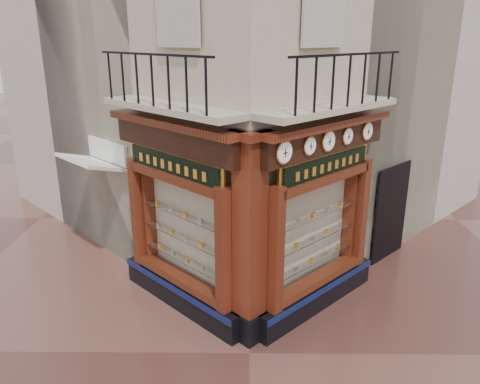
{
  "coord_description": "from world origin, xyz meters",
  "views": [
    {
      "loc": [
        -0.09,
        -7.09,
        5.46
      ],
      "look_at": [
        -0.19,
        2.0,
        2.41
      ],
      "focal_mm": 35.0,
      "sensor_mm": 36.0,
      "label": 1
    }
  ],
  "objects_px": {
    "clock_b": "(309,146)",
    "awning": "(101,263)",
    "clock_c": "(328,141)",
    "clock_e": "(367,131)",
    "signboard_right": "(326,166)",
    "corner_pilaster": "(250,243)",
    "clock_d": "(347,136)",
    "signboard_left": "(173,166)",
    "clock_a": "(284,153)"
  },
  "relations": [
    {
      "from": "awning",
      "to": "clock_e",
      "type": "bearing_deg",
      "value": -146.48
    },
    {
      "from": "clock_c",
      "to": "signboard_left",
      "type": "bearing_deg",
      "value": 131.35
    },
    {
      "from": "clock_e",
      "to": "signboard_right",
      "type": "bearing_deg",
      "value": 174.66
    },
    {
      "from": "clock_b",
      "to": "clock_e",
      "type": "distance_m",
      "value": 1.89
    },
    {
      "from": "clock_b",
      "to": "clock_c",
      "type": "xyz_separation_m",
      "value": [
        0.4,
        0.4,
        0.0
      ]
    },
    {
      "from": "clock_e",
      "to": "clock_c",
      "type": "bearing_deg",
      "value": -180.0
    },
    {
      "from": "corner_pilaster",
      "to": "signboard_right",
      "type": "height_order",
      "value": "corner_pilaster"
    },
    {
      "from": "clock_e",
      "to": "awning",
      "type": "bearing_deg",
      "value": 123.52
    },
    {
      "from": "signboard_left",
      "to": "corner_pilaster",
      "type": "bearing_deg",
      "value": -169.75
    },
    {
      "from": "clock_e",
      "to": "clock_d",
      "type": "bearing_deg",
      "value": -180.0
    },
    {
      "from": "corner_pilaster",
      "to": "signboard_left",
      "type": "xyz_separation_m",
      "value": [
        -1.46,
        1.01,
        1.15
      ]
    },
    {
      "from": "clock_d",
      "to": "signboard_right",
      "type": "bearing_deg",
      "value": 166.83
    },
    {
      "from": "clock_c",
      "to": "signboard_left",
      "type": "relative_size",
      "value": 0.19
    },
    {
      "from": "clock_c",
      "to": "signboard_right",
      "type": "bearing_deg",
      "value": 36.35
    },
    {
      "from": "corner_pilaster",
      "to": "clock_b",
      "type": "bearing_deg",
      "value": -22.31
    },
    {
      "from": "signboard_right",
      "to": "corner_pilaster",
      "type": "bearing_deg",
      "value": 169.75
    },
    {
      "from": "clock_a",
      "to": "signboard_left",
      "type": "xyz_separation_m",
      "value": [
        -2.01,
        1.06,
        -0.52
      ]
    },
    {
      "from": "clock_a",
      "to": "clock_d",
      "type": "distance_m",
      "value": 1.87
    },
    {
      "from": "clock_b",
      "to": "clock_d",
      "type": "height_order",
      "value": "clock_b"
    },
    {
      "from": "clock_d",
      "to": "clock_b",
      "type": "bearing_deg",
      "value": 180.0
    },
    {
      "from": "clock_c",
      "to": "clock_d",
      "type": "relative_size",
      "value": 1.17
    },
    {
      "from": "clock_a",
      "to": "awning",
      "type": "xyz_separation_m",
      "value": [
        -4.27,
        3.06,
        -3.62
      ]
    },
    {
      "from": "clock_a",
      "to": "signboard_left",
      "type": "bearing_deg",
      "value": 107.14
    },
    {
      "from": "clock_b",
      "to": "clock_d",
      "type": "xyz_separation_m",
      "value": [
        0.84,
        0.84,
        0.0
      ]
    },
    {
      "from": "clock_a",
      "to": "signboard_left",
      "type": "distance_m",
      "value": 2.34
    },
    {
      "from": "signboard_right",
      "to": "awning",
      "type": "bearing_deg",
      "value": 113.92
    },
    {
      "from": "clock_d",
      "to": "signboard_left",
      "type": "relative_size",
      "value": 0.16
    },
    {
      "from": "clock_d",
      "to": "signboard_left",
      "type": "distance_m",
      "value": 3.38
    },
    {
      "from": "corner_pilaster",
      "to": "clock_b",
      "type": "relative_size",
      "value": 11.57
    },
    {
      "from": "clock_c",
      "to": "clock_e",
      "type": "height_order",
      "value": "clock_c"
    },
    {
      "from": "clock_d",
      "to": "awning",
      "type": "distance_m",
      "value": 6.88
    },
    {
      "from": "clock_a",
      "to": "clock_b",
      "type": "xyz_separation_m",
      "value": [
        0.48,
        0.48,
        0.0
      ]
    },
    {
      "from": "corner_pilaster",
      "to": "signboard_left",
      "type": "distance_m",
      "value": 2.12
    },
    {
      "from": "clock_a",
      "to": "clock_e",
      "type": "height_order",
      "value": "clock_a"
    },
    {
      "from": "clock_c",
      "to": "signboard_right",
      "type": "height_order",
      "value": "clock_c"
    },
    {
      "from": "clock_d",
      "to": "awning",
      "type": "xyz_separation_m",
      "value": [
        -5.59,
        1.74,
        -3.62
      ]
    },
    {
      "from": "clock_c",
      "to": "signboard_left",
      "type": "height_order",
      "value": "clock_c"
    },
    {
      "from": "clock_c",
      "to": "clock_e",
      "type": "distance_m",
      "value": 1.33
    },
    {
      "from": "clock_a",
      "to": "awning",
      "type": "height_order",
      "value": "clock_a"
    },
    {
      "from": "corner_pilaster",
      "to": "clock_b",
      "type": "xyz_separation_m",
      "value": [
        1.04,
        0.43,
        1.67
      ]
    },
    {
      "from": "clock_e",
      "to": "corner_pilaster",
      "type": "bearing_deg",
      "value": 171.71
    },
    {
      "from": "clock_b",
      "to": "awning",
      "type": "bearing_deg",
      "value": 106.56
    },
    {
      "from": "clock_b",
      "to": "clock_e",
      "type": "bearing_deg",
      "value": 0.0
    },
    {
      "from": "clock_b",
      "to": "signboard_right",
      "type": "bearing_deg",
      "value": 8.86
    },
    {
      "from": "clock_d",
      "to": "clock_e",
      "type": "bearing_deg",
      "value": 0.0
    },
    {
      "from": "signboard_right",
      "to": "clock_d",
      "type": "bearing_deg",
      "value": -13.17
    },
    {
      "from": "clock_b",
      "to": "signboard_left",
      "type": "xyz_separation_m",
      "value": [
        -2.5,
        0.58,
        -0.52
      ]
    },
    {
      "from": "signboard_left",
      "to": "clock_a",
      "type": "bearing_deg",
      "value": -162.86
    },
    {
      "from": "clock_c",
      "to": "awning",
      "type": "xyz_separation_m",
      "value": [
        -5.15,
        2.18,
        -3.62
      ]
    },
    {
      "from": "awning",
      "to": "signboard_right",
      "type": "bearing_deg",
      "value": -156.08
    }
  ]
}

